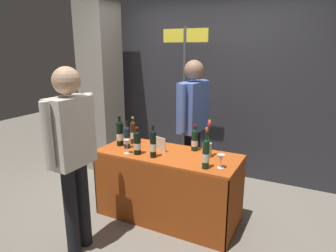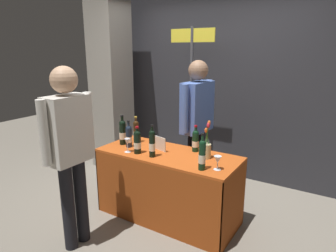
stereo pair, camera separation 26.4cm
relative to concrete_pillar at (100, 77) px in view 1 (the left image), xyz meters
name	(u,v)px [view 1 (the left image)]	position (x,y,z in m)	size (l,w,h in m)	color
ground_plane	(168,216)	(1.60, -0.89, -1.43)	(12.00, 12.00, 0.00)	gray
back_partition	(216,79)	(1.60, 0.64, -0.02)	(5.07, 0.12, 2.82)	#2D2D33
concrete_pillar	(100,77)	(0.00, 0.00, 0.00)	(0.49, 0.49, 2.87)	gray
tasting_table	(168,174)	(1.60, -0.89, -0.92)	(1.53, 0.64, 0.76)	#B74C19
featured_wine_bottle	(195,140)	(1.82, -0.68, -0.55)	(0.07, 0.07, 0.29)	black
display_bottle_0	(133,132)	(1.09, -0.78, -0.54)	(0.07, 0.07, 0.32)	#38230F
display_bottle_1	(137,142)	(1.33, -1.07, -0.54)	(0.08, 0.08, 0.30)	black
display_bottle_2	(127,137)	(1.12, -0.95, -0.55)	(0.07, 0.07, 0.31)	#192333
display_bottle_3	(206,153)	(2.10, -1.10, -0.53)	(0.07, 0.07, 0.35)	black
display_bottle_4	(120,133)	(0.99, -0.91, -0.53)	(0.08, 0.08, 0.35)	black
display_bottle_5	(153,144)	(1.52, -1.07, -0.53)	(0.07, 0.07, 0.34)	black
wine_glass_near_vendor	(221,158)	(2.23, -1.03, -0.58)	(0.07, 0.07, 0.13)	silver
wine_glass_mid	(127,144)	(1.22, -1.10, -0.56)	(0.07, 0.07, 0.15)	silver
flower_vase	(207,147)	(2.01, -0.81, -0.57)	(0.10, 0.10, 0.39)	tan
brochure_stand	(159,144)	(1.49, -0.87, -0.59)	(0.18, 0.01, 0.16)	silver
vendor_presenter	(193,116)	(1.62, -0.26, -0.39)	(0.24, 0.65, 1.72)	black
taster_foreground_right	(72,146)	(1.11, -1.76, -0.41)	(0.23, 0.56, 1.71)	black
booth_signpost	(184,86)	(1.33, 0.14, -0.09)	(0.64, 0.04, 2.13)	#47474C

